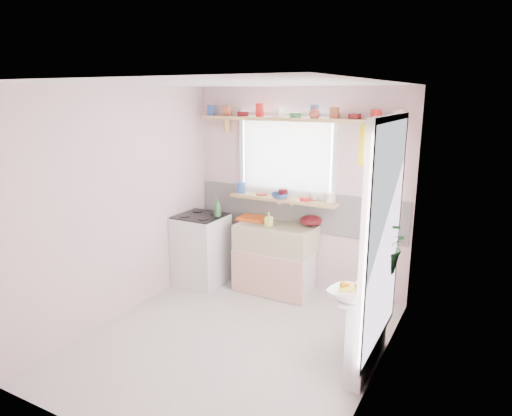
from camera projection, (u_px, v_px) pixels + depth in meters
The scene contains 19 objects.
room at pixel (329, 198), 4.70m from camera, with size 3.20×3.20×3.20m.
sink_unit at pixel (276, 258), 5.67m from camera, with size 0.95×0.65×1.11m.
cooker at pixel (201, 249), 5.89m from camera, with size 0.58×0.58×0.93m.
radiator_ledge at pixel (368, 325), 4.08m from camera, with size 0.22×0.95×0.78m.
windowsill at pixel (283, 199), 5.66m from camera, with size 1.40×0.22×0.04m, color tan.
pine_shelf at pixel (295, 119), 5.34m from camera, with size 2.52×0.24×0.04m, color tan.
shelf_crockery at pixel (295, 113), 5.32m from camera, with size 2.47×0.11×0.12m.
sill_crockery at pixel (283, 193), 5.64m from camera, with size 1.35×0.11×0.12m.
dish_tray at pixel (253, 218), 5.82m from camera, with size 0.36×0.27×0.04m, color #F45615.
colander at pixel (311, 220), 5.55m from camera, with size 0.28×0.28×0.13m, color #500D12.
jade_plant at pixel (387, 245), 4.25m from camera, with size 0.48×0.41×0.53m, color #276229.
fruit_bowl at pixel (349, 295), 3.73m from camera, with size 0.33×0.33×0.08m, color silver.
herb_pot at pixel (362, 293), 3.60m from camera, with size 0.11×0.08×0.22m, color #2F6327.
soap_bottle_sink at pixel (269, 219), 5.52m from camera, with size 0.08×0.08×0.17m, color #E0F46C.
sill_cup at pixel (314, 196), 5.51m from camera, with size 0.13×0.13×0.10m, color beige.
sill_bowl at pixel (280, 196), 5.60m from camera, with size 0.22×0.22×0.07m, color #2E5397.
shelf_vase at pixel (315, 112), 5.14m from camera, with size 0.14×0.14×0.14m, color #A34232.
cooker_bottle at pixel (217, 207), 5.70m from camera, with size 0.09×0.09×0.24m, color #3B7640.
fruit at pixel (350, 287), 3.71m from camera, with size 0.20×0.14×0.10m.
Camera 1 is at (2.18, -3.53, 2.41)m, focal length 32.00 mm.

